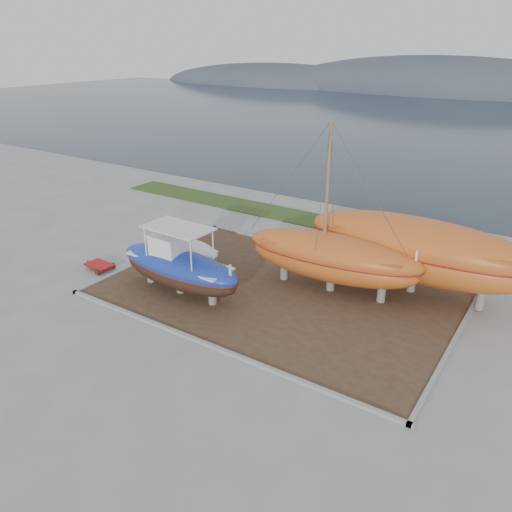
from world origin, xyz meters
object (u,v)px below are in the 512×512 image
Objects in this scene: red_trailer at (100,267)px; white_dinghy at (198,252)px; blue_caique at (179,260)px; orange_bare_hull at (415,257)px; orange_sailboat at (335,211)px.

white_dinghy is at bearing 48.42° from red_trailer.
orange_bare_hull reaches higher than blue_caique.
blue_caique is 8.52m from orange_sailboat.
blue_caique is 6.27m from red_trailer.
white_dinghy is 0.40× the size of orange_sailboat.
red_trailer is at bearing -118.64° from white_dinghy.
red_trailer is (-4.15, -4.07, -0.46)m from white_dinghy.
orange_sailboat is 0.80× the size of orange_bare_hull.
red_trailer is at bearing -174.69° from blue_caique.
orange_sailboat reaches higher than orange_bare_hull.
white_dinghy is at bearing 118.31° from blue_caique.
orange_bare_hull is (12.14, 3.33, 1.42)m from white_dinghy.
orange_bare_hull is 4.89× the size of red_trailer.
orange_sailboat is at bearing 37.15° from blue_caique.
orange_sailboat is (6.59, 4.72, 2.61)m from blue_caique.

